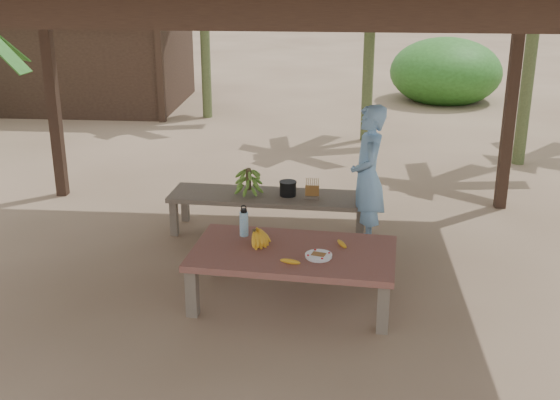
# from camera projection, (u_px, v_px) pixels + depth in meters

# --- Properties ---
(ground) EXTENTS (80.00, 80.00, 0.00)m
(ground) POSITION_uv_depth(u_px,v_px,m) (255.00, 280.00, 6.80)
(ground) COLOR brown
(ground) RESTS_ON ground
(work_table) EXTENTS (1.88, 1.16, 0.50)m
(work_table) POSITION_uv_depth(u_px,v_px,m) (293.00, 257.00, 6.25)
(work_table) COLOR brown
(work_table) RESTS_ON ground
(bench) EXTENTS (2.23, 0.73, 0.45)m
(bench) POSITION_uv_depth(u_px,v_px,m) (268.00, 199.00, 7.82)
(bench) COLOR brown
(bench) RESTS_ON ground
(ripe_banana_bunch) EXTENTS (0.30, 0.27, 0.16)m
(ripe_banana_bunch) POSITION_uv_depth(u_px,v_px,m) (254.00, 236.00, 6.33)
(ripe_banana_bunch) COLOR yellow
(ripe_banana_bunch) RESTS_ON work_table
(plate) EXTENTS (0.24, 0.24, 0.04)m
(plate) POSITION_uv_depth(u_px,v_px,m) (319.00, 256.00, 6.07)
(plate) COLOR white
(plate) RESTS_ON work_table
(loose_banana_front) EXTENTS (0.18, 0.06, 0.04)m
(loose_banana_front) POSITION_uv_depth(u_px,v_px,m) (290.00, 261.00, 5.95)
(loose_banana_front) COLOR yellow
(loose_banana_front) RESTS_ON work_table
(loose_banana_side) EXTENTS (0.11, 0.15, 0.04)m
(loose_banana_side) POSITION_uv_depth(u_px,v_px,m) (342.00, 244.00, 6.31)
(loose_banana_side) COLOR yellow
(loose_banana_side) RESTS_ON work_table
(water_flask) EXTENTS (0.08, 0.08, 0.30)m
(water_flask) POSITION_uv_depth(u_px,v_px,m) (244.00, 223.00, 6.51)
(water_flask) COLOR #439FD2
(water_flask) RESTS_ON work_table
(green_banana_stalk) EXTENTS (0.29, 0.29, 0.31)m
(green_banana_stalk) POSITION_uv_depth(u_px,v_px,m) (248.00, 181.00, 7.78)
(green_banana_stalk) COLOR #598C2D
(green_banana_stalk) RESTS_ON bench
(cooking_pot) EXTENTS (0.18, 0.18, 0.16)m
(cooking_pot) POSITION_uv_depth(u_px,v_px,m) (288.00, 189.00, 7.75)
(cooking_pot) COLOR black
(cooking_pot) RESTS_ON bench
(skewer_rack) EXTENTS (0.18, 0.09, 0.24)m
(skewer_rack) POSITION_uv_depth(u_px,v_px,m) (312.00, 188.00, 7.65)
(skewer_rack) COLOR #A57F47
(skewer_rack) RESTS_ON bench
(woman) EXTENTS (0.40, 0.58, 1.54)m
(woman) POSITION_uv_depth(u_px,v_px,m) (368.00, 177.00, 7.35)
(woman) COLOR #73A6DA
(woman) RESTS_ON ground
(hut) EXTENTS (4.40, 3.43, 2.85)m
(hut) POSITION_uv_depth(u_px,v_px,m) (82.00, 50.00, 14.30)
(hut) COLOR black
(hut) RESTS_ON ground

